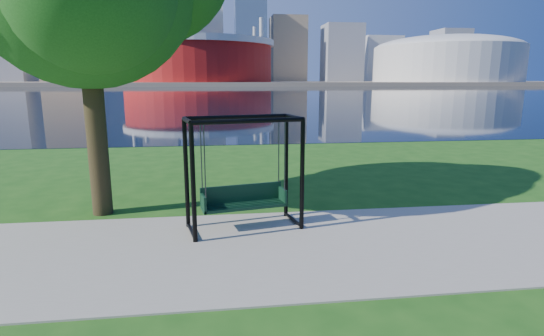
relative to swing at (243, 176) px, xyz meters
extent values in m
plane|color=#1E5114|center=(0.61, -0.63, -1.11)|extent=(900.00, 900.00, 0.00)
cube|color=#9E937F|center=(0.61, -1.13, -1.09)|extent=(120.00, 4.00, 0.03)
cube|color=black|center=(0.61, 101.37, -1.10)|extent=(900.00, 180.00, 0.02)
cube|color=#937F60|center=(0.61, 305.37, -0.11)|extent=(900.00, 228.00, 2.00)
cylinder|color=maroon|center=(-9.39, 234.37, 11.89)|extent=(80.00, 80.00, 22.00)
cylinder|color=silver|center=(-9.39, 234.37, 21.39)|extent=(83.00, 83.00, 3.00)
cylinder|color=silver|center=(23.51, 253.37, 16.89)|extent=(2.00, 2.00, 32.00)
cylinder|color=silver|center=(-42.30, 253.37, 16.89)|extent=(2.00, 2.00, 32.00)
cylinder|color=silver|center=(-42.30, 215.37, 16.89)|extent=(2.00, 2.00, 32.00)
cylinder|color=silver|center=(23.51, 215.37, 16.89)|extent=(2.00, 2.00, 32.00)
cylinder|color=beige|center=(135.61, 234.37, 10.89)|extent=(84.00, 84.00, 20.00)
ellipsoid|color=beige|center=(135.61, 234.37, 19.89)|extent=(84.00, 84.00, 15.12)
cube|color=gray|center=(-139.39, 309.37, 31.89)|extent=(28.00, 28.00, 62.00)
cube|color=#998466|center=(-99.39, 299.37, 44.89)|extent=(26.00, 26.00, 88.00)
cube|color=slate|center=(-69.39, 324.37, 48.39)|extent=(30.00, 24.00, 95.00)
cube|color=gray|center=(-39.39, 304.37, 36.89)|extent=(24.00, 24.00, 72.00)
cube|color=silver|center=(-9.39, 334.37, 40.89)|extent=(32.00, 28.00, 80.00)
cube|color=slate|center=(25.61, 309.37, 29.89)|extent=(22.00, 22.00, 58.00)
cube|color=#998466|center=(55.61, 324.37, 24.89)|extent=(26.00, 26.00, 48.00)
cube|color=gray|center=(95.61, 314.37, 21.89)|extent=(28.00, 24.00, 42.00)
cube|color=silver|center=(135.61, 339.37, 18.89)|extent=(30.00, 26.00, 36.00)
cube|color=gray|center=(185.61, 319.37, 20.89)|extent=(24.00, 24.00, 40.00)
cube|color=#998466|center=(225.61, 334.37, 16.89)|extent=(26.00, 26.00, 32.00)
cylinder|color=black|center=(-0.96, -0.67, 0.02)|extent=(0.10, 0.10, 2.24)
cylinder|color=black|center=(1.15, -0.24, 0.02)|extent=(0.10, 0.10, 2.24)
cylinder|color=black|center=(-1.13, 0.19, 0.02)|extent=(0.10, 0.10, 2.24)
cylinder|color=black|center=(0.97, 0.62, 0.02)|extent=(0.10, 0.10, 2.24)
cylinder|color=black|center=(0.09, -0.46, 1.14)|extent=(2.12, 0.52, 0.09)
cylinder|color=black|center=(-0.08, 0.40, 1.14)|extent=(2.12, 0.52, 0.09)
cylinder|color=black|center=(-1.05, -0.24, 1.14)|extent=(0.26, 0.88, 0.09)
cylinder|color=black|center=(-1.05, -0.24, -1.03)|extent=(0.25, 0.87, 0.07)
cylinder|color=black|center=(1.06, 0.19, 1.14)|extent=(0.26, 0.88, 0.09)
cylinder|color=black|center=(1.06, 0.19, -1.03)|extent=(0.25, 0.87, 0.07)
cube|color=black|center=(0.01, -0.03, -0.62)|extent=(1.76, 0.78, 0.06)
cube|color=black|center=(-0.03, 0.16, -0.40)|extent=(1.68, 0.39, 0.37)
cube|color=black|center=(-0.80, -0.19, -0.48)|extent=(0.14, 0.44, 0.33)
cube|color=black|center=(0.81, 0.14, -0.48)|extent=(0.14, 0.44, 0.33)
cylinder|color=#37363C|center=(-0.75, -0.37, 0.38)|extent=(0.03, 0.03, 1.41)
cylinder|color=#37363C|center=(0.83, -0.04, 0.38)|extent=(0.03, 0.03, 1.41)
cylinder|color=#37363C|center=(-0.82, -0.01, 0.38)|extent=(0.03, 0.03, 1.41)
cylinder|color=#37363C|center=(0.76, 0.31, 0.38)|extent=(0.03, 0.03, 1.41)
cylinder|color=black|center=(-3.12, 1.43, 1.08)|extent=(0.44, 0.44, 4.37)
camera|label=1|loc=(-0.51, -8.25, 1.87)|focal=28.00mm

